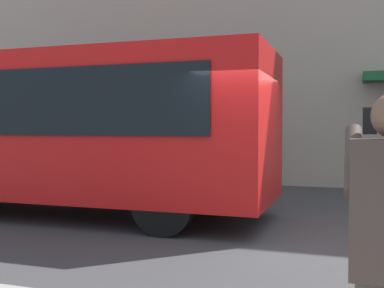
{
  "coord_description": "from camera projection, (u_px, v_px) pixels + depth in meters",
  "views": [
    {
      "loc": [
        -0.97,
        7.23,
        1.69
      ],
      "look_at": [
        1.68,
        -0.72,
        1.38
      ],
      "focal_mm": 44.09,
      "sensor_mm": 36.0,
      "label": 1
    }
  ],
  "objects": [
    {
      "name": "ground_plane",
      "position": [
        281.0,
        237.0,
        7.23
      ],
      "size": [
        60.0,
        60.0,
        0.0
      ],
      "primitive_type": "plane",
      "color": "#38383A"
    },
    {
      "name": "red_bus",
      "position": [
        41.0,
        127.0,
        9.22
      ],
      "size": [
        9.05,
        2.54,
        3.08
      ],
      "color": "red",
      "rests_on": "ground_plane"
    }
  ]
}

